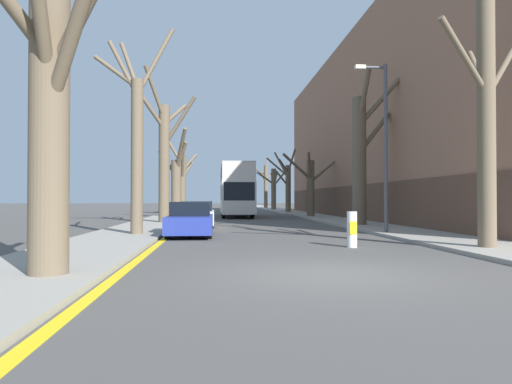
{
  "coord_description": "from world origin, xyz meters",
  "views": [
    {
      "loc": [
        -2.3,
        -9.08,
        1.53
      ],
      "look_at": [
        0.68,
        24.67,
        2.04
      ],
      "focal_mm": 32.0,
      "sensor_mm": 36.0,
      "label": 1
    }
  ],
  "objects_px": {
    "street_tree_left_0": "(51,109)",
    "traffic_bollard": "(352,229)",
    "street_tree_left_2": "(164,154)",
    "parked_car_1": "(197,215)",
    "street_tree_right_5": "(266,184)",
    "lamp_post": "(383,139)",
    "double_decker_bus": "(236,188)",
    "street_tree_right_2": "(311,185)",
    "street_tree_left_3": "(176,182)",
    "parked_car_0": "(191,220)",
    "street_tree_right_4": "(273,187)",
    "street_tree_left_4": "(182,180)",
    "street_tree_right_0": "(485,106)",
    "street_tree_left_1": "(136,142)",
    "street_tree_right_1": "(361,155)",
    "street_tree_right_3": "(287,184)"
  },
  "relations": [
    {
      "from": "parked_car_0",
      "to": "parked_car_1",
      "type": "height_order",
      "value": "parked_car_0"
    },
    {
      "from": "double_decker_bus",
      "to": "street_tree_left_1",
      "type": "bearing_deg",
      "value": -103.91
    },
    {
      "from": "street_tree_left_3",
      "to": "lamp_post",
      "type": "height_order",
      "value": "lamp_post"
    },
    {
      "from": "parked_car_1",
      "to": "street_tree_left_4",
      "type": "bearing_deg",
      "value": 96.27
    },
    {
      "from": "street_tree_right_5",
      "to": "traffic_bollard",
      "type": "relative_size",
      "value": 7.51
    },
    {
      "from": "street_tree_left_4",
      "to": "street_tree_right_1",
      "type": "xyz_separation_m",
      "value": [
        11.27,
        -21.31,
        0.59
      ]
    },
    {
      "from": "street_tree_left_2",
      "to": "double_decker_bus",
      "type": "distance_m",
      "value": 11.94
    },
    {
      "from": "parked_car_0",
      "to": "lamp_post",
      "type": "xyz_separation_m",
      "value": [
        8.11,
        -0.18,
        3.42
      ]
    },
    {
      "from": "parked_car_1",
      "to": "lamp_post",
      "type": "distance_m",
      "value": 10.76
    },
    {
      "from": "street_tree_left_3",
      "to": "street_tree_right_3",
      "type": "bearing_deg",
      "value": 47.84
    },
    {
      "from": "street_tree_left_2",
      "to": "street_tree_right_4",
      "type": "bearing_deg",
      "value": 71.53
    },
    {
      "from": "street_tree_left_4",
      "to": "street_tree_right_0",
      "type": "distance_m",
      "value": 34.79
    },
    {
      "from": "street_tree_left_3",
      "to": "parked_car_0",
      "type": "height_order",
      "value": "street_tree_left_3"
    },
    {
      "from": "street_tree_left_3",
      "to": "street_tree_left_4",
      "type": "relative_size",
      "value": 0.94
    },
    {
      "from": "street_tree_left_0",
      "to": "street_tree_right_1",
      "type": "distance_m",
      "value": 19.16
    },
    {
      "from": "street_tree_left_3",
      "to": "parked_car_1",
      "type": "height_order",
      "value": "street_tree_left_3"
    },
    {
      "from": "street_tree_left_2",
      "to": "street_tree_left_0",
      "type": "bearing_deg",
      "value": -89.73
    },
    {
      "from": "street_tree_left_4",
      "to": "street_tree_right_1",
      "type": "bearing_deg",
      "value": -62.12
    },
    {
      "from": "double_decker_bus",
      "to": "street_tree_right_2",
      "type": "bearing_deg",
      "value": -19.4
    },
    {
      "from": "street_tree_right_1",
      "to": "double_decker_bus",
      "type": "height_order",
      "value": "street_tree_right_1"
    },
    {
      "from": "street_tree_left_0",
      "to": "traffic_bollard",
      "type": "xyz_separation_m",
      "value": [
        7.34,
        5.3,
        -2.63
      ]
    },
    {
      "from": "double_decker_bus",
      "to": "lamp_post",
      "type": "xyz_separation_m",
      "value": [
        5.35,
        -20.07,
        1.61
      ]
    },
    {
      "from": "parked_car_1",
      "to": "street_tree_right_4",
      "type": "bearing_deg",
      "value": 76.22
    },
    {
      "from": "street_tree_right_3",
      "to": "street_tree_left_1",
      "type": "bearing_deg",
      "value": -110.04
    },
    {
      "from": "double_decker_bus",
      "to": "parked_car_0",
      "type": "relative_size",
      "value": 2.34
    },
    {
      "from": "double_decker_bus",
      "to": "street_tree_left_2",
      "type": "bearing_deg",
      "value": -114.43
    },
    {
      "from": "street_tree_left_4",
      "to": "street_tree_right_2",
      "type": "bearing_deg",
      "value": -39.14
    },
    {
      "from": "street_tree_right_1",
      "to": "street_tree_left_3",
      "type": "bearing_deg",
      "value": 132.16
    },
    {
      "from": "street_tree_left_0",
      "to": "street_tree_left_3",
      "type": "bearing_deg",
      "value": 90.19
    },
    {
      "from": "street_tree_left_2",
      "to": "street_tree_right_2",
      "type": "distance_m",
      "value": 13.99
    },
    {
      "from": "street_tree_right_3",
      "to": "traffic_bollard",
      "type": "height_order",
      "value": "street_tree_right_3"
    },
    {
      "from": "street_tree_right_2",
      "to": "double_decker_bus",
      "type": "relative_size",
      "value": 0.52
    },
    {
      "from": "parked_car_0",
      "to": "street_tree_left_3",
      "type": "bearing_deg",
      "value": 96.81
    },
    {
      "from": "street_tree_left_2",
      "to": "lamp_post",
      "type": "height_order",
      "value": "street_tree_left_2"
    },
    {
      "from": "street_tree_left_1",
      "to": "street_tree_right_2",
      "type": "height_order",
      "value": "street_tree_left_1"
    },
    {
      "from": "street_tree_left_3",
      "to": "traffic_bollard",
      "type": "height_order",
      "value": "street_tree_left_3"
    },
    {
      "from": "street_tree_right_0",
      "to": "parked_car_1",
      "type": "distance_m",
      "value": 15.53
    },
    {
      "from": "street_tree_left_2",
      "to": "street_tree_left_1",
      "type": "bearing_deg",
      "value": -90.42
    },
    {
      "from": "street_tree_right_2",
      "to": "parked_car_0",
      "type": "relative_size",
      "value": 1.21
    },
    {
      "from": "parked_car_0",
      "to": "parked_car_1",
      "type": "bearing_deg",
      "value": 90.0
    },
    {
      "from": "street_tree_left_2",
      "to": "street_tree_left_3",
      "type": "bearing_deg",
      "value": 90.01
    },
    {
      "from": "street_tree_right_2",
      "to": "street_tree_left_2",
      "type": "bearing_deg",
      "value": -141.6
    },
    {
      "from": "street_tree_left_2",
      "to": "street_tree_right_4",
      "type": "xyz_separation_m",
      "value": [
        10.85,
        32.48,
        -1.21
      ]
    },
    {
      "from": "street_tree_left_4",
      "to": "street_tree_right_5",
      "type": "bearing_deg",
      "value": 67.13
    },
    {
      "from": "street_tree_right_5",
      "to": "lamp_post",
      "type": "bearing_deg",
      "value": -90.93
    },
    {
      "from": "street_tree_left_2",
      "to": "parked_car_1",
      "type": "relative_size",
      "value": 2.14
    },
    {
      "from": "street_tree_right_3",
      "to": "street_tree_left_4",
      "type": "bearing_deg",
      "value": -165.28
    },
    {
      "from": "street_tree_left_0",
      "to": "traffic_bollard",
      "type": "relative_size",
      "value": 5.61
    },
    {
      "from": "street_tree_right_4",
      "to": "double_decker_bus",
      "type": "distance_m",
      "value": 22.54
    },
    {
      "from": "street_tree_left_3",
      "to": "parked_car_1",
      "type": "distance_m",
      "value": 12.11
    }
  ]
}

